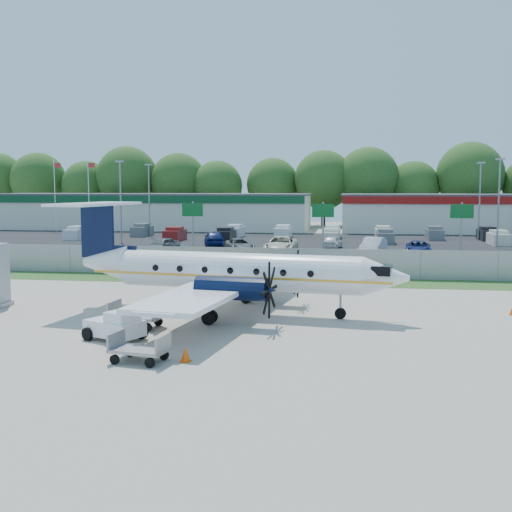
# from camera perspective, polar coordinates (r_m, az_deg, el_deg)

# --- Properties ---
(ground) EXTENTS (170.00, 170.00, 0.00)m
(ground) POSITION_cam_1_polar(r_m,az_deg,el_deg) (31.12, -1.67, -5.39)
(ground) COLOR #B3A697
(ground) RESTS_ON ground
(grass_verge) EXTENTS (170.00, 4.00, 0.02)m
(grass_verge) POSITION_cam_1_polar(r_m,az_deg,el_deg) (42.80, 1.21, -2.20)
(grass_verge) COLOR #2D561E
(grass_verge) RESTS_ON ground
(access_road) EXTENTS (170.00, 8.00, 0.02)m
(access_road) POSITION_cam_1_polar(r_m,az_deg,el_deg) (49.69, 2.25, -1.03)
(access_road) COLOR black
(access_road) RESTS_ON ground
(parking_lot) EXTENTS (170.00, 32.00, 0.02)m
(parking_lot) POSITION_cam_1_polar(r_m,az_deg,el_deg) (70.48, 4.16, 1.09)
(parking_lot) COLOR black
(parking_lot) RESTS_ON ground
(perimeter_fence) EXTENTS (120.00, 0.06, 1.99)m
(perimeter_fence) POSITION_cam_1_polar(r_m,az_deg,el_deg) (44.64, 1.54, -0.56)
(perimeter_fence) COLOR gray
(perimeter_fence) RESTS_ON ground
(building_west) EXTENTS (46.40, 12.40, 5.24)m
(building_west) POSITION_cam_1_polar(r_m,az_deg,el_deg) (96.64, -9.14, 3.96)
(building_west) COLOR silver
(building_west) RESTS_ON ground
(building_east) EXTENTS (44.40, 12.40, 5.24)m
(building_east) POSITION_cam_1_polar(r_m,az_deg,el_deg) (94.31, 21.25, 3.57)
(building_east) COLOR silver
(building_east) RESTS_ON ground
(sign_left) EXTENTS (1.80, 0.26, 5.00)m
(sign_left) POSITION_cam_1_polar(r_m,az_deg,el_deg) (54.65, -5.65, 3.39)
(sign_left) COLOR gray
(sign_left) RESTS_ON ground
(sign_mid) EXTENTS (1.80, 0.26, 5.00)m
(sign_mid) POSITION_cam_1_polar(r_m,az_deg,el_deg) (53.02, 5.97, 3.30)
(sign_mid) COLOR gray
(sign_mid) RESTS_ON ground
(sign_right) EXTENTS (1.80, 0.26, 5.00)m
(sign_right) POSITION_cam_1_polar(r_m,az_deg,el_deg) (53.65, 17.80, 3.07)
(sign_right) COLOR gray
(sign_right) RESTS_ON ground
(flagpole_west) EXTENTS (1.06, 0.12, 10.00)m
(flagpole_west) POSITION_cam_1_polar(r_m,az_deg,el_deg) (94.54, -17.41, 5.53)
(flagpole_west) COLOR white
(flagpole_west) RESTS_ON ground
(flagpole_east) EXTENTS (1.06, 0.12, 10.00)m
(flagpole_east) POSITION_cam_1_polar(r_m,az_deg,el_deg) (92.46, -14.61, 5.61)
(flagpole_east) COLOR white
(flagpole_east) RESTS_ON ground
(light_pole_nw) EXTENTS (0.90, 0.35, 9.09)m
(light_pole_nw) POSITION_cam_1_polar(r_m,az_deg,el_deg) (72.61, -11.95, 5.25)
(light_pole_nw) COLOR gray
(light_pole_nw) RESTS_ON ground
(light_pole_ne) EXTENTS (0.90, 0.35, 9.09)m
(light_pole_ne) POSITION_cam_1_polar(r_m,az_deg,el_deg) (69.53, 20.78, 4.95)
(light_pole_ne) COLOR gray
(light_pole_ne) RESTS_ON ground
(light_pole_sw) EXTENTS (0.90, 0.35, 9.09)m
(light_pole_sw) POSITION_cam_1_polar(r_m,az_deg,el_deg) (82.05, -9.49, 5.39)
(light_pole_sw) COLOR gray
(light_pole_sw) RESTS_ON ground
(light_pole_se) EXTENTS (0.90, 0.35, 9.09)m
(light_pole_se) POSITION_cam_1_polar(r_m,az_deg,el_deg) (79.34, 19.27, 5.11)
(light_pole_se) COLOR gray
(light_pole_se) RESTS_ON ground
(tree_line) EXTENTS (112.00, 6.00, 14.00)m
(tree_line) POSITION_cam_1_polar(r_m,az_deg,el_deg) (104.32, 5.62, 2.72)
(tree_line) COLOR #275017
(tree_line) RESTS_ON ground
(aircraft) EXTENTS (17.66, 17.35, 5.41)m
(aircraft) POSITION_cam_1_polar(r_m,az_deg,el_deg) (31.71, -2.18, -1.35)
(aircraft) COLOR white
(aircraft) RESTS_ON ground
(pushback_tug) EXTENTS (2.67, 2.39, 1.23)m
(pushback_tug) POSITION_cam_1_polar(r_m,az_deg,el_deg) (26.90, -12.29, -6.09)
(pushback_tug) COLOR white
(pushback_tug) RESTS_ON ground
(baggage_cart_near) EXTENTS (2.15, 1.50, 1.04)m
(baggage_cart_near) POSITION_cam_1_polar(r_m,az_deg,el_deg) (23.46, -10.32, -8.13)
(baggage_cart_near) COLOR gray
(baggage_cart_near) RESTS_ON ground
(baggage_cart_far) EXTENTS (2.36, 1.55, 1.18)m
(baggage_cart_far) POSITION_cam_1_polar(r_m,az_deg,el_deg) (29.01, -10.59, -5.25)
(baggage_cart_far) COLOR gray
(baggage_cart_far) RESTS_ON ground
(cone_port_wing) EXTENTS (0.38, 0.38, 0.54)m
(cone_port_wing) POSITION_cam_1_polar(r_m,az_deg,el_deg) (23.36, -6.29, -8.71)
(cone_port_wing) COLOR #EC5207
(cone_port_wing) RESTS_ON ground
(cone_starboard_wing) EXTENTS (0.37, 0.37, 0.52)m
(cone_starboard_wing) POSITION_cam_1_polar(r_m,az_deg,el_deg) (42.95, 6.02, -1.88)
(cone_starboard_wing) COLOR #EC5207
(cone_starboard_wing) RESTS_ON ground
(road_car_west) EXTENTS (5.06, 3.06, 1.61)m
(road_car_west) POSITION_cam_1_polar(r_m,az_deg,el_deg) (54.39, -20.64, -0.81)
(road_car_west) COLOR navy
(road_car_west) RESTS_ON ground
(road_car_mid) EXTENTS (6.26, 4.31, 1.59)m
(road_car_mid) POSITION_cam_1_polar(r_m,az_deg,el_deg) (50.25, 9.29, -1.04)
(road_car_mid) COLOR beige
(road_car_mid) RESTS_ON ground
(parked_car_a) EXTENTS (2.99, 4.65, 1.47)m
(parked_car_a) POSITION_cam_1_polar(r_m,az_deg,el_deg) (61.25, -8.36, 0.26)
(parked_car_a) COLOR #595B5E
(parked_car_a) RESTS_ON ground
(parked_car_b) EXTENTS (3.92, 5.30, 1.34)m
(parked_car_b) POSITION_cam_1_polar(r_m,az_deg,el_deg) (61.07, -1.46, 0.31)
(parked_car_b) COLOR #595B5E
(parked_car_b) RESTS_ON ground
(parked_car_c) EXTENTS (2.81, 5.98, 1.65)m
(parked_car_c) POSITION_cam_1_polar(r_m,az_deg,el_deg) (59.84, 2.23, 0.19)
(parked_car_c) COLOR beige
(parked_car_c) RESTS_ON ground
(parked_car_d) EXTENTS (2.77, 5.09, 1.59)m
(parked_car_d) POSITION_cam_1_polar(r_m,az_deg,el_deg) (60.16, 10.37, 0.12)
(parked_car_d) COLOR silver
(parked_car_d) RESTS_ON ground
(parked_car_e) EXTENTS (2.63, 4.98, 1.34)m
(parked_car_e) POSITION_cam_1_polar(r_m,az_deg,el_deg) (60.16, 14.20, 0.03)
(parked_car_e) COLOR navy
(parked_car_e) RESTS_ON ground
(parked_car_f) EXTENTS (3.14, 5.17, 1.65)m
(parked_car_f) POSITION_cam_1_polar(r_m,az_deg,el_deg) (67.64, -3.74, 0.87)
(parked_car_f) COLOR navy
(parked_car_f) RESTS_ON ground
(parked_car_g) EXTENTS (2.18, 4.04, 1.31)m
(parked_car_g) POSITION_cam_1_polar(r_m,az_deg,el_deg) (65.45, 6.80, 0.66)
(parked_car_g) COLOR silver
(parked_car_g) RESTS_ON ground
(far_parking_rows) EXTENTS (56.00, 10.00, 1.60)m
(far_parking_rows) POSITION_cam_1_polar(r_m,az_deg,el_deg) (75.45, 4.45, 1.42)
(far_parking_rows) COLOR gray
(far_parking_rows) RESTS_ON ground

